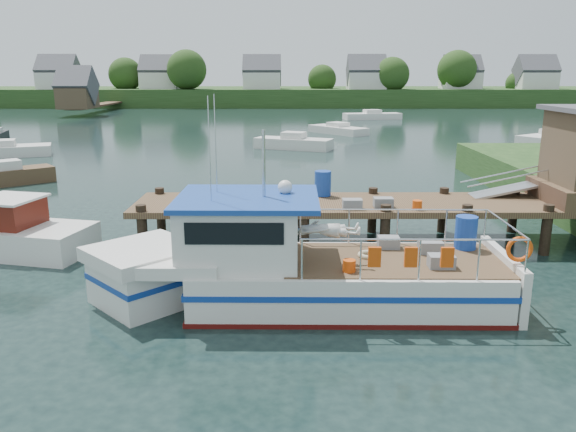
{
  "coord_description": "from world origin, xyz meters",
  "views": [
    {
      "loc": [
        -1.05,
        -17.97,
        5.52
      ],
      "look_at": [
        -1.0,
        -1.5,
        1.3
      ],
      "focal_mm": 35.0,
      "sensor_mm": 36.0,
      "label": 1
    }
  ],
  "objects_px": {
    "moored_rowboat": "(8,176)",
    "moored_c": "(555,138)",
    "moored_d": "(338,129)",
    "moored_far": "(372,116)",
    "dock": "(518,176)",
    "moored_b": "(294,143)",
    "lobster_boat": "(294,268)",
    "moored_a": "(2,150)"
  },
  "relations": [
    {
      "from": "moored_rowboat",
      "to": "moored_a",
      "type": "relative_size",
      "value": 0.65
    },
    {
      "from": "lobster_boat",
      "to": "moored_a",
      "type": "xyz_separation_m",
      "value": [
        -19.37,
        24.89,
        -0.5
      ]
    },
    {
      "from": "moored_d",
      "to": "moored_b",
      "type": "bearing_deg",
      "value": -120.05
    },
    {
      "from": "moored_far",
      "to": "moored_c",
      "type": "bearing_deg",
      "value": -89.61
    },
    {
      "from": "dock",
      "to": "moored_rowboat",
      "type": "bearing_deg",
      "value": 155.0
    },
    {
      "from": "moored_far",
      "to": "dock",
      "type": "bearing_deg",
      "value": -118.14
    },
    {
      "from": "moored_far",
      "to": "lobster_boat",
      "type": "bearing_deg",
      "value": -125.28
    },
    {
      "from": "moored_a",
      "to": "moored_rowboat",
      "type": "bearing_deg",
      "value": -63.14
    },
    {
      "from": "moored_c",
      "to": "moored_d",
      "type": "height_order",
      "value": "moored_c"
    },
    {
      "from": "moored_b",
      "to": "moored_c",
      "type": "bearing_deg",
      "value": -4.02
    },
    {
      "from": "moored_a",
      "to": "moored_d",
      "type": "height_order",
      "value": "moored_a"
    },
    {
      "from": "moored_a",
      "to": "moored_c",
      "type": "bearing_deg",
      "value": 9.42
    },
    {
      "from": "moored_a",
      "to": "moored_b",
      "type": "relative_size",
      "value": 1.08
    },
    {
      "from": "moored_rowboat",
      "to": "moored_far",
      "type": "height_order",
      "value": "moored_rowboat"
    },
    {
      "from": "moored_b",
      "to": "moored_rowboat",
      "type": "bearing_deg",
      "value": -150.55
    },
    {
      "from": "moored_rowboat",
      "to": "moored_c",
      "type": "bearing_deg",
      "value": 16.3
    },
    {
      "from": "dock",
      "to": "moored_b",
      "type": "xyz_separation_m",
      "value": [
        -7.02,
        23.69,
        -1.77
      ]
    },
    {
      "from": "moored_rowboat",
      "to": "moored_b",
      "type": "height_order",
      "value": "moored_b"
    },
    {
      "from": "moored_b",
      "to": "moored_c",
      "type": "xyz_separation_m",
      "value": [
        21.11,
        3.5,
        -0.04
      ]
    },
    {
      "from": "moored_a",
      "to": "moored_c",
      "type": "xyz_separation_m",
      "value": [
        40.84,
        7.4,
        0.0
      ]
    },
    {
      "from": "moored_d",
      "to": "moored_c",
      "type": "bearing_deg",
      "value": -32.06
    },
    {
      "from": "moored_b",
      "to": "moored_far",
      "type": "bearing_deg",
      "value": 56.57
    },
    {
      "from": "moored_b",
      "to": "moored_c",
      "type": "height_order",
      "value": "moored_b"
    },
    {
      "from": "moored_a",
      "to": "lobster_boat",
      "type": "bearing_deg",
      "value": -52.96
    },
    {
      "from": "moored_rowboat",
      "to": "moored_c",
      "type": "distance_m",
      "value": 39.62
    },
    {
      "from": "moored_rowboat",
      "to": "moored_far",
      "type": "relative_size",
      "value": 0.59
    },
    {
      "from": "moored_far",
      "to": "moored_d",
      "type": "height_order",
      "value": "moored_far"
    },
    {
      "from": "moored_far",
      "to": "moored_b",
      "type": "height_order",
      "value": "moored_b"
    },
    {
      "from": "moored_rowboat",
      "to": "dock",
      "type": "bearing_deg",
      "value": -34.27
    },
    {
      "from": "lobster_boat",
      "to": "moored_d",
      "type": "bearing_deg",
      "value": 84.14
    },
    {
      "from": "moored_rowboat",
      "to": "moored_d",
      "type": "distance_m",
      "value": 30.89
    },
    {
      "from": "lobster_boat",
      "to": "moored_far",
      "type": "relative_size",
      "value": 1.49
    },
    {
      "from": "moored_rowboat",
      "to": "moored_d",
      "type": "height_order",
      "value": "moored_rowboat"
    },
    {
      "from": "moored_rowboat",
      "to": "moored_d",
      "type": "bearing_deg",
      "value": 43.0
    },
    {
      "from": "moored_a",
      "to": "moored_b",
      "type": "bearing_deg",
      "value": 10.33
    },
    {
      "from": "moored_rowboat",
      "to": "moored_far",
      "type": "distance_m",
      "value": 47.63
    },
    {
      "from": "lobster_boat",
      "to": "moored_rowboat",
      "type": "bearing_deg",
      "value": 134.02
    },
    {
      "from": "moored_far",
      "to": "moored_c",
      "type": "relative_size",
      "value": 0.97
    },
    {
      "from": "dock",
      "to": "moored_rowboat",
      "type": "relative_size",
      "value": 3.95
    },
    {
      "from": "moored_far",
      "to": "moored_c",
      "type": "distance_m",
      "value": 26.23
    },
    {
      "from": "moored_c",
      "to": "moored_a",
      "type": "bearing_deg",
      "value": 165.93
    },
    {
      "from": "moored_c",
      "to": "moored_far",
      "type": "bearing_deg",
      "value": 90.94
    }
  ]
}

